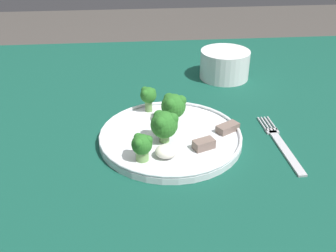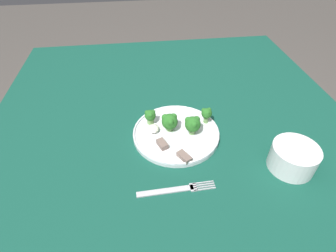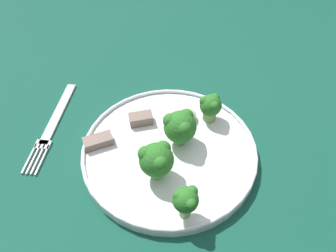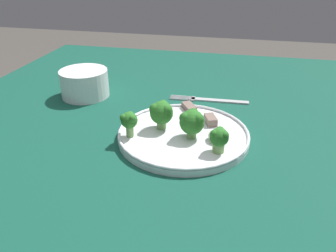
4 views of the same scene
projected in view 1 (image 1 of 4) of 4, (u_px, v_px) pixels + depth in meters
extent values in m
cube|color=#114738|center=(152.00, 149.00, 0.73)|extent=(1.35, 1.19, 0.03)
cylinder|color=brown|center=(315.00, 141.00, 1.42)|extent=(0.06, 0.06, 0.68)
cylinder|color=white|center=(170.00, 138.00, 0.72)|extent=(0.26, 0.26, 0.01)
torus|color=white|center=(170.00, 134.00, 0.72)|extent=(0.26, 0.26, 0.01)
cube|color=#B2B2B7|center=(286.00, 152.00, 0.69)|extent=(0.02, 0.14, 0.00)
cube|color=#B2B2B7|center=(272.00, 131.00, 0.75)|extent=(0.02, 0.02, 0.00)
cube|color=#B2B2B7|center=(272.00, 124.00, 0.78)|extent=(0.00, 0.06, 0.00)
cube|color=#B2B2B7|center=(269.00, 124.00, 0.78)|extent=(0.00, 0.06, 0.00)
cube|color=#B2B2B7|center=(265.00, 124.00, 0.78)|extent=(0.00, 0.06, 0.00)
cube|color=#B2B2B7|center=(262.00, 125.00, 0.78)|extent=(0.00, 0.06, 0.00)
cylinder|color=white|center=(225.00, 64.00, 0.97)|extent=(0.12, 0.12, 0.07)
cylinder|color=silver|center=(224.00, 67.00, 0.97)|extent=(0.10, 0.10, 0.05)
cylinder|color=#709E56|center=(148.00, 106.00, 0.80)|extent=(0.01, 0.01, 0.02)
sphere|color=#286B23|center=(147.00, 95.00, 0.79)|extent=(0.03, 0.03, 0.03)
sphere|color=#286B23|center=(152.00, 92.00, 0.78)|extent=(0.01, 0.01, 0.01)
sphere|color=#286B23|center=(145.00, 90.00, 0.79)|extent=(0.01, 0.01, 0.01)
sphere|color=#286B23|center=(145.00, 94.00, 0.78)|extent=(0.01, 0.01, 0.01)
cylinder|color=#709E56|center=(164.00, 137.00, 0.70)|extent=(0.02, 0.02, 0.02)
sphere|color=#286B23|center=(164.00, 125.00, 0.69)|extent=(0.05, 0.05, 0.05)
sphere|color=#286B23|center=(172.00, 119.00, 0.68)|extent=(0.02, 0.02, 0.02)
sphere|color=#286B23|center=(159.00, 116.00, 0.69)|extent=(0.02, 0.02, 0.02)
sphere|color=#286B23|center=(161.00, 123.00, 0.67)|extent=(0.02, 0.02, 0.02)
cylinder|color=#709E56|center=(173.00, 118.00, 0.76)|extent=(0.02, 0.02, 0.02)
sphere|color=#286B23|center=(173.00, 106.00, 0.75)|extent=(0.05, 0.05, 0.05)
sphere|color=#286B23|center=(181.00, 101.00, 0.74)|extent=(0.02, 0.02, 0.02)
sphere|color=#286B23|center=(169.00, 98.00, 0.75)|extent=(0.02, 0.02, 0.02)
sphere|color=#286B23|center=(170.00, 104.00, 0.73)|extent=(0.02, 0.02, 0.02)
cylinder|color=#709E56|center=(142.00, 155.00, 0.65)|extent=(0.02, 0.02, 0.02)
sphere|color=#286B23|center=(142.00, 144.00, 0.64)|extent=(0.03, 0.03, 0.03)
sphere|color=#286B23|center=(148.00, 140.00, 0.64)|extent=(0.02, 0.02, 0.02)
sphere|color=#286B23|center=(138.00, 138.00, 0.64)|extent=(0.02, 0.02, 0.02)
sphere|color=#286B23|center=(139.00, 143.00, 0.63)|extent=(0.02, 0.02, 0.02)
cube|color=#756056|center=(228.00, 128.00, 0.73)|extent=(0.05, 0.04, 0.01)
cube|color=#756056|center=(204.00, 144.00, 0.68)|extent=(0.04, 0.03, 0.02)
ellipsoid|color=silver|center=(166.00, 151.00, 0.66)|extent=(0.04, 0.03, 0.02)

